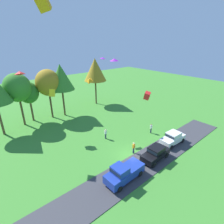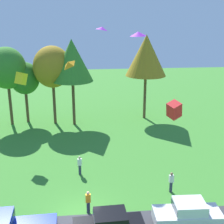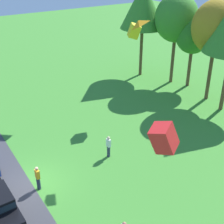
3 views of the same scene
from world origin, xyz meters
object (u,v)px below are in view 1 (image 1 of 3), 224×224
at_px(tree_right_of_center, 95,70).
at_px(kite_delta_near_flag, 103,58).
at_px(kite_box_over_trees, 43,2).
at_px(kite_box_trailing_tail, 147,96).
at_px(kite_diamond_high_right, 89,80).
at_px(kite_diamond_low_drifter, 19,73).
at_px(kite_delta_topmost, 114,60).
at_px(car_pickup_by_flagpole, 124,172).
at_px(kite_box_mid_center, 52,93).
at_px(tree_lone_near, 61,77).
at_px(tree_far_left, 29,93).
at_px(car_sedan_mid_row, 156,153).
at_px(person_on_lawn, 106,134).
at_px(person_beside_suv, 134,148).
at_px(person_watching_sky, 151,128).
at_px(car_sedan_far_end, 173,138).
at_px(tree_left_of_center, 48,83).
at_px(tree_center_back, 17,88).

xyz_separation_m(tree_right_of_center, kite_delta_near_flag, (-6.44, -11.45, 3.88)).
relative_size(kite_box_over_trees, kite_box_trailing_tail, 1.04).
height_order(kite_box_over_trees, kite_diamond_high_right, kite_box_over_trees).
height_order(kite_diamond_low_drifter, kite_delta_topmost, kite_delta_topmost).
bearing_deg(kite_box_over_trees, kite_diamond_low_drifter, 99.34).
distance_m(car_pickup_by_flagpole, kite_box_mid_center, 15.96).
bearing_deg(tree_right_of_center, kite_delta_near_flag, -119.36).
bearing_deg(kite_diamond_high_right, kite_box_over_trees, -143.81).
xyz_separation_m(tree_lone_near, kite_delta_near_flag, (2.94, -9.83, 4.16)).
distance_m(tree_far_left, kite_box_trailing_tail, 21.90).
height_order(car_sedan_mid_row, kite_delta_near_flag, kite_delta_near_flag).
xyz_separation_m(person_on_lawn, kite_delta_topmost, (5.72, 4.51, 10.83)).
distance_m(car_sedan_mid_row, kite_delta_topmost, 17.28).
xyz_separation_m(person_beside_suv, person_watching_sky, (6.56, 2.06, 0.00)).
height_order(car_sedan_far_end, person_on_lawn, car_sedan_far_end).
relative_size(tree_far_left, tree_left_of_center, 0.79).
bearing_deg(tree_far_left, kite_diamond_low_drifter, -106.99).
bearing_deg(kite_diamond_high_right, person_beside_suv, -81.10).
bearing_deg(person_watching_sky, car_pickup_by_flagpole, -156.52).
distance_m(car_pickup_by_flagpole, tree_center_back, 23.67).
relative_size(tree_center_back, kite_box_mid_center, 8.54).
xyz_separation_m(car_pickup_by_flagpole, kite_delta_near_flag, (6.39, 11.82, 11.16)).
height_order(person_beside_suv, person_watching_sky, same).
distance_m(tree_left_of_center, kite_delta_topmost, 13.62).
distance_m(tree_far_left, tree_left_of_center, 3.99).
distance_m(tree_far_left, kite_diamond_high_right, 13.76).
xyz_separation_m(tree_right_of_center, kite_box_trailing_tail, (-1.16, -16.65, -2.12)).
distance_m(kite_box_over_trees, kite_delta_topmost, 17.33).
distance_m(car_sedan_far_end, kite_box_mid_center, 19.81).
relative_size(tree_lone_near, kite_box_trailing_tail, 8.69).
distance_m(kite_delta_topmost, kite_diamond_high_right, 7.11).
bearing_deg(tree_far_left, kite_box_mid_center, -82.09).
distance_m(person_watching_sky, kite_diamond_high_right, 13.21).
height_order(person_beside_suv, person_on_lawn, same).
relative_size(person_beside_suv, kite_delta_near_flag, 1.58).
bearing_deg(person_on_lawn, tree_lone_near, 92.90).
height_order(person_watching_sky, kite_delta_topmost, kite_delta_topmost).
height_order(kite_diamond_low_drifter, kite_box_trailing_tail, kite_diamond_low_drifter).
bearing_deg(person_beside_suv, tree_left_of_center, 100.71).
relative_size(kite_delta_near_flag, kite_diamond_high_right, 1.04).
height_order(person_on_lawn, person_watching_sky, same).
bearing_deg(tree_right_of_center, kite_box_trailing_tail, -93.97).
distance_m(tree_right_of_center, kite_diamond_high_right, 15.26).
bearing_deg(kite_delta_topmost, kite_diamond_high_right, -165.76).
xyz_separation_m(car_sedan_far_end, tree_left_of_center, (-10.14, 21.71, 6.21)).
xyz_separation_m(car_sedan_mid_row, kite_diamond_low_drifter, (-11.67, 12.87, 10.20)).
height_order(car_pickup_by_flagpole, tree_right_of_center, tree_right_of_center).
bearing_deg(kite_box_over_trees, kite_delta_near_flag, 29.83).
bearing_deg(tree_lone_near, kite_box_over_trees, -116.42).
bearing_deg(car_sedan_far_end, tree_right_of_center, 85.72).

